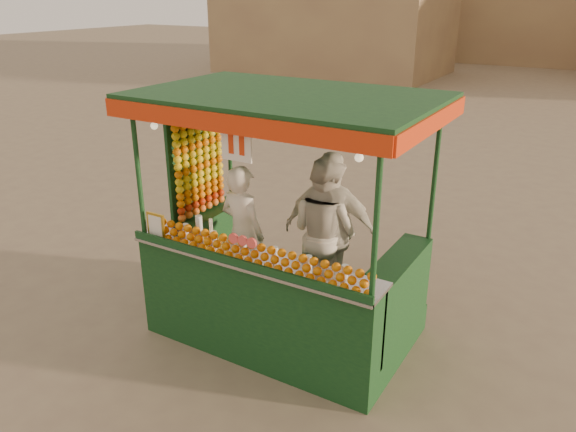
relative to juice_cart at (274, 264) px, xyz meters
The scene contains 6 objects.
ground 0.93m from the juice_cart, 169.75° to the left, with size 90.00×90.00×0.00m, color #6F5F4F.
building_left 22.21m from the juice_cart, 114.88° to the left, with size 10.00×6.00×6.00m, color tan.
juice_cart is the anchor object (origin of this frame).
vendor_left 0.53m from the juice_cart, 169.96° to the left, with size 0.62×0.44×1.58m.
vendor_middle 0.65m from the juice_cart, 48.28° to the left, with size 0.99×0.87×1.72m.
vendor_right 0.71m from the juice_cart, 44.39° to the left, with size 1.10×0.59×1.77m.
Camera 1 is at (3.20, -4.64, 3.64)m, focal length 34.93 mm.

